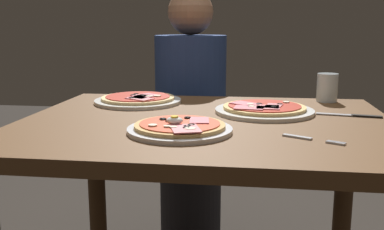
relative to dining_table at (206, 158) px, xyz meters
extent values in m
cube|color=brown|center=(0.00, 0.00, 0.10)|extent=(1.10, 0.88, 0.04)
cylinder|color=#3C2715|center=(-0.49, 0.38, -0.28)|extent=(0.07, 0.07, 0.71)
cylinder|color=#3C2715|center=(0.49, 0.38, -0.28)|extent=(0.07, 0.07, 0.71)
cylinder|color=white|center=(-0.05, -0.16, 0.12)|extent=(0.28, 0.28, 0.01)
cylinder|color=tan|center=(-0.05, -0.16, 0.14)|extent=(0.24, 0.24, 0.01)
cylinder|color=red|center=(-0.05, -0.16, 0.14)|extent=(0.21, 0.21, 0.00)
torus|color=black|center=(-0.03, -0.21, 0.15)|extent=(0.02, 0.02, 0.00)
torus|color=black|center=(-0.08, -0.15, 0.15)|extent=(0.02, 0.02, 0.00)
torus|color=black|center=(-0.03, -0.23, 0.15)|extent=(0.02, 0.02, 0.00)
torus|color=black|center=(-0.04, -0.11, 0.15)|extent=(0.02, 0.02, 0.00)
torus|color=black|center=(-0.11, -0.13, 0.15)|extent=(0.02, 0.02, 0.00)
torus|color=black|center=(-0.02, -0.19, 0.15)|extent=(0.02, 0.02, 0.00)
cube|color=#D16B70|center=(-0.03, -0.23, 0.15)|extent=(0.09, 0.11, 0.00)
cube|color=#C65B66|center=(-0.01, -0.13, 0.15)|extent=(0.06, 0.08, 0.00)
cylinder|color=beige|center=(-0.12, -0.21, 0.15)|extent=(0.02, 0.02, 0.00)
cylinder|color=beige|center=(-0.06, -0.22, 0.15)|extent=(0.02, 0.02, 0.00)
cylinder|color=beige|center=(-0.08, -0.22, 0.15)|extent=(0.02, 0.02, 0.00)
cylinder|color=beige|center=(-0.02, -0.24, 0.15)|extent=(0.03, 0.03, 0.00)
ellipsoid|color=white|center=(-0.06, -0.18, 0.15)|extent=(0.04, 0.03, 0.02)
cylinder|color=yellow|center=(-0.06, -0.18, 0.16)|extent=(0.02, 0.02, 0.00)
cylinder|color=white|center=(0.17, 0.13, 0.12)|extent=(0.32, 0.32, 0.01)
cylinder|color=#DBB26B|center=(0.17, 0.13, 0.14)|extent=(0.26, 0.26, 0.01)
cylinder|color=#A82314|center=(0.17, 0.13, 0.14)|extent=(0.23, 0.23, 0.00)
torus|color=black|center=(0.20, 0.09, 0.15)|extent=(0.02, 0.02, 0.00)
torus|color=black|center=(0.22, 0.14, 0.15)|extent=(0.02, 0.02, 0.00)
torus|color=black|center=(0.16, 0.14, 0.15)|extent=(0.02, 0.02, 0.00)
cube|color=#D16B70|center=(0.18, 0.09, 0.15)|extent=(0.07, 0.08, 0.00)
cube|color=#C65B66|center=(0.11, 0.14, 0.15)|extent=(0.11, 0.10, 0.00)
cube|color=#D16B70|center=(0.20, 0.11, 0.15)|extent=(0.07, 0.10, 0.00)
cube|color=#C65B66|center=(0.13, 0.07, 0.15)|extent=(0.10, 0.08, 0.00)
cylinder|color=beige|center=(0.13, 0.09, 0.15)|extent=(0.02, 0.02, 0.00)
cylinder|color=beige|center=(0.13, 0.13, 0.15)|extent=(0.02, 0.02, 0.00)
cylinder|color=beige|center=(0.25, 0.19, 0.15)|extent=(0.02, 0.02, 0.00)
cylinder|color=white|center=(-0.28, 0.26, 0.12)|extent=(0.31, 0.31, 0.01)
cylinder|color=#E5C17F|center=(-0.28, 0.26, 0.14)|extent=(0.26, 0.26, 0.01)
cylinder|color=#A82314|center=(-0.28, 0.26, 0.14)|extent=(0.23, 0.23, 0.00)
torus|color=black|center=(-0.28, 0.19, 0.15)|extent=(0.02, 0.02, 0.00)
torus|color=black|center=(-0.29, 0.29, 0.15)|extent=(0.02, 0.02, 0.00)
torus|color=black|center=(-0.29, 0.26, 0.15)|extent=(0.02, 0.02, 0.00)
torus|color=black|center=(-0.26, 0.25, 0.15)|extent=(0.02, 0.02, 0.00)
cube|color=#D16B70|center=(-0.25, 0.19, 0.15)|extent=(0.11, 0.09, 0.00)
cube|color=#C65B66|center=(-0.25, 0.23, 0.15)|extent=(0.10, 0.10, 0.00)
cube|color=#C65B66|center=(-0.25, 0.26, 0.15)|extent=(0.10, 0.11, 0.00)
cylinder|color=beige|center=(-0.23, 0.24, 0.15)|extent=(0.03, 0.03, 0.00)
cylinder|color=beige|center=(-0.20, 0.26, 0.15)|extent=(0.03, 0.03, 0.00)
cylinder|color=silver|center=(0.41, 0.38, 0.17)|extent=(0.08, 0.08, 0.10)
cylinder|color=silver|center=(0.41, 0.38, 0.15)|extent=(0.07, 0.07, 0.06)
cube|color=silver|center=(0.25, -0.18, 0.12)|extent=(0.07, 0.05, 0.00)
cube|color=silver|center=(0.33, -0.24, 0.12)|extent=(0.04, 0.02, 0.00)
cube|color=silver|center=(0.33, -0.23, 0.12)|extent=(0.04, 0.02, 0.00)
cube|color=silver|center=(0.33, -0.23, 0.12)|extent=(0.04, 0.02, 0.00)
cube|color=silver|center=(0.34, -0.22, 0.12)|extent=(0.04, 0.02, 0.00)
cube|color=silver|center=(0.39, 0.12, 0.12)|extent=(0.11, 0.04, 0.00)
cube|color=black|center=(0.48, 0.10, 0.12)|extent=(0.09, 0.03, 0.01)
cylinder|color=black|center=(-0.14, 0.69, -0.40)|extent=(0.29, 0.29, 0.46)
cylinder|color=navy|center=(-0.14, 0.69, 0.09)|extent=(0.32, 0.32, 0.52)
sphere|color=#9E7051|center=(-0.14, 0.69, 0.45)|extent=(0.20, 0.20, 0.20)
camera|label=1|loc=(0.13, -1.29, 0.40)|focal=41.68mm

